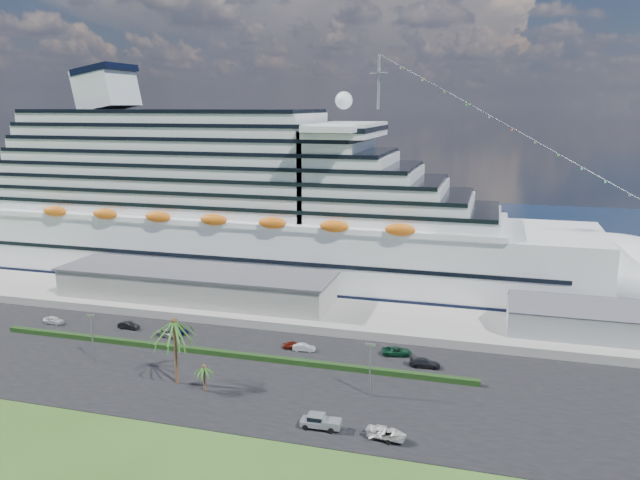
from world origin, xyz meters
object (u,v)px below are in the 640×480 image
(pickup_truck, at_px, (320,421))
(boat_trailer, at_px, (386,432))
(parked_car_3, at_px, (177,330))
(cruise_ship, at_px, (251,214))

(pickup_truck, distance_m, boat_trailer, 9.16)
(parked_car_3, relative_size, pickup_truck, 0.83)
(boat_trailer, bearing_deg, parked_car_3, 148.73)
(pickup_truck, relative_size, boat_trailer, 0.89)
(cruise_ship, xyz_separation_m, parked_car_3, (0.85, -40.56, -15.90))
(pickup_truck, xyz_separation_m, boat_trailer, (9.13, -0.67, 0.10))
(parked_car_3, bearing_deg, boat_trailer, -133.55)
(pickup_truck, bearing_deg, parked_car_3, 143.43)
(parked_car_3, height_order, pickup_truck, pickup_truck)
(cruise_ship, xyz_separation_m, pickup_truck, (37.07, -67.43, -15.50))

